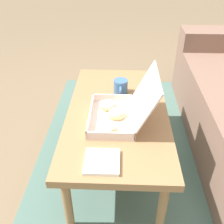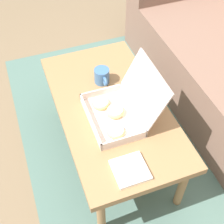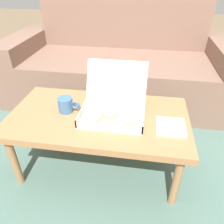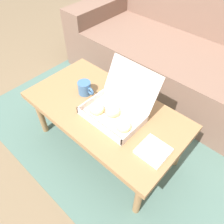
% 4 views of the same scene
% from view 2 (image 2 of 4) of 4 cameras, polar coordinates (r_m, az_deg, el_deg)
% --- Properties ---
extents(ground_plane, '(12.00, 12.00, 0.00)m').
position_cam_2_polar(ground_plane, '(2.07, 4.28, -5.57)').
color(ground_plane, '#756047').
extents(area_rug, '(2.26, 2.00, 0.01)m').
position_cam_2_polar(area_rug, '(2.17, 11.60, -3.20)').
color(area_rug, '#4C6B60').
rests_on(area_rug, ground_plane).
extents(coffee_table, '(1.06, 0.57, 0.42)m').
position_cam_2_polar(coffee_table, '(1.74, -0.12, 0.22)').
color(coffee_table, '#997047').
rests_on(coffee_table, ground_plane).
extents(pastry_box, '(0.36, 0.35, 0.27)m').
position_cam_2_polar(pastry_box, '(1.62, 1.27, 0.55)').
color(pastry_box, silver).
rests_on(pastry_box, coffee_table).
extents(coffee_mug, '(0.13, 0.09, 0.09)m').
position_cam_2_polar(coffee_mug, '(1.81, -1.83, 6.58)').
color(coffee_mug, '#3D6693').
rests_on(coffee_mug, coffee_table).
extents(napkin_stack, '(0.16, 0.16, 0.02)m').
position_cam_2_polar(napkin_stack, '(1.45, 3.33, -10.52)').
color(napkin_stack, white).
rests_on(napkin_stack, coffee_table).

